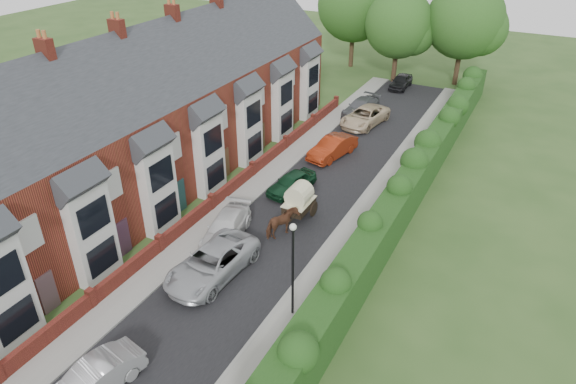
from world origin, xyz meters
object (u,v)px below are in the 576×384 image
(car_red, at_px, (333,147))
(car_grey, at_px, (361,107))
(lamppost, at_px, (293,259))
(car_beige, at_px, (365,116))
(car_black, at_px, (401,81))
(car_white, at_px, (226,228))
(car_green, at_px, (291,183))
(horse, at_px, (282,224))
(car_silver_b, at_px, (212,263))
(car_silver_a, at_px, (93,380))
(horse_cart, at_px, (299,199))

(car_red, xyz_separation_m, car_grey, (-1.10, 9.00, -0.05))
(lamppost, height_order, car_grey, lamppost)
(car_beige, xyz_separation_m, car_black, (-0.07, 10.80, -0.06))
(car_white, relative_size, car_green, 1.21)
(car_beige, distance_m, car_black, 10.81)
(car_white, bearing_deg, car_black, 75.20)
(horse, bearing_deg, car_white, 50.50)
(car_white, distance_m, car_beige, 19.60)
(car_silver_b, height_order, car_red, car_silver_b)
(car_white, relative_size, car_beige, 0.87)
(car_white, bearing_deg, car_grey, 77.03)
(car_silver_a, distance_m, car_green, 17.80)
(car_red, height_order, horse, horse)
(lamppost, height_order, car_black, lamppost)
(lamppost, relative_size, car_silver_b, 0.90)
(car_black, xyz_separation_m, horse, (1.61, -28.75, 0.17))
(car_red, bearing_deg, car_grey, 109.94)
(car_silver_a, relative_size, car_red, 0.91)
(horse, bearing_deg, car_black, -66.47)
(car_silver_b, distance_m, car_white, 3.39)
(car_black, bearing_deg, car_green, -90.05)
(car_white, distance_m, car_grey, 21.56)
(horse_cart, bearing_deg, horse, -90.00)
(car_grey, bearing_deg, horse_cart, -75.05)
(car_red, relative_size, horse, 2.25)
(lamppost, relative_size, car_grey, 1.06)
(car_white, distance_m, car_green, 6.52)
(car_silver_a, relative_size, car_beige, 0.78)
(car_silver_a, bearing_deg, car_silver_b, 102.10)
(car_red, relative_size, car_grey, 0.94)
(car_green, bearing_deg, horse_cart, -40.91)
(lamppost, xyz_separation_m, car_white, (-6.24, 3.84, -2.61))
(car_beige, bearing_deg, car_black, 99.62)
(car_beige, bearing_deg, car_white, -84.38)
(car_red, distance_m, car_grey, 9.07)
(car_white, xyz_separation_m, car_green, (0.90, 6.46, -0.02))
(car_white, relative_size, horse_cart, 1.44)
(car_black, bearing_deg, horse_cart, -85.94)
(car_silver_b, height_order, horse_cart, horse_cart)
(car_silver_a, xyz_separation_m, horse_cart, (1.54, 15.15, 0.66))
(car_silver_b, relative_size, car_white, 1.21)
(car_white, distance_m, car_red, 12.62)
(car_silver_a, distance_m, car_white, 11.41)
(horse_cart, bearing_deg, car_grey, 98.45)
(car_grey, bearing_deg, horse, -75.97)
(lamppost, xyz_separation_m, car_beige, (-5.00, 23.40, -2.55))
(lamppost, height_order, horse, lamppost)
(car_white, distance_m, horse, 3.22)
(car_red, bearing_deg, car_white, -82.66)
(car_grey, xyz_separation_m, horse, (2.64, -19.94, 0.15))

